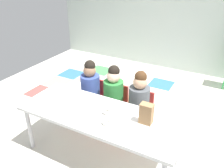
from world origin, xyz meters
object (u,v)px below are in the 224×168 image
object	(u,v)px
paper_plate_near_edge	(107,124)
seated_child_near_camera	(91,86)
donut_powdered_loose	(108,111)
paper_bag_brown	(146,114)
paper_plate_center_table	(87,111)
seated_child_far_right	(139,98)
craft_table	(100,117)
donut_powdered_on_plate	(107,122)
seated_child_middle_seat	(114,92)

from	to	relation	value
paper_plate_near_edge	seated_child_near_camera	bearing A→B (deg)	133.49
paper_plate_near_edge	donut_powdered_loose	world-z (taller)	donut_powdered_loose
paper_bag_brown	paper_plate_center_table	world-z (taller)	paper_bag_brown
seated_child_far_right	paper_plate_center_table	xyz separation A→B (m)	(-0.36, -0.61, 0.05)
paper_plate_center_table	craft_table	bearing A→B (deg)	14.91
seated_child_far_right	craft_table	bearing A→B (deg)	-111.54
seated_child_far_right	donut_powdered_on_plate	world-z (taller)	seated_child_far_right
paper_bag_brown	paper_plate_center_table	xyz separation A→B (m)	(-0.64, -0.12, -0.11)
seated_child_near_camera	paper_bag_brown	bearing A→B (deg)	-26.24
seated_child_near_camera	seated_child_middle_seat	size ratio (longest dim) A/B	1.00
seated_child_far_right	paper_bag_brown	size ratio (longest dim) A/B	4.17
seated_child_middle_seat	paper_plate_center_table	bearing A→B (deg)	-90.26
seated_child_far_right	paper_plate_center_table	bearing A→B (deg)	-120.88
seated_child_middle_seat	donut_powdered_on_plate	bearing A→B (deg)	-66.62
seated_child_near_camera	donut_powdered_on_plate	bearing A→B (deg)	-46.51
seated_child_near_camera	paper_bag_brown	xyz separation A→B (m)	(1.00, -0.49, 0.15)
seated_child_near_camera	donut_powdered_on_plate	xyz separation A→B (m)	(0.66, -0.70, 0.07)
seated_child_near_camera	donut_powdered_loose	xyz separation A→B (m)	(0.57, -0.52, 0.06)
donut_powdered_loose	donut_powdered_on_plate	bearing A→B (deg)	-61.80
seated_child_near_camera	seated_child_middle_seat	xyz separation A→B (m)	(0.36, 0.00, 0.00)
donut_powdered_loose	paper_plate_near_edge	bearing A→B (deg)	-61.80
donut_powdered_loose	craft_table	bearing A→B (deg)	-140.24
seated_child_far_right	paper_plate_near_edge	bearing A→B (deg)	-94.80
paper_bag_brown	seated_child_far_right	bearing A→B (deg)	119.06
paper_bag_brown	donut_powdered_loose	xyz separation A→B (m)	(-0.43, -0.02, -0.09)
craft_table	seated_child_middle_seat	size ratio (longest dim) A/B	1.97
seated_child_middle_seat	paper_plate_near_edge	distance (m)	0.76
craft_table	paper_plate_center_table	distance (m)	0.15
paper_plate_near_edge	donut_powdered_loose	bearing A→B (deg)	118.20
donut_powdered_loose	seated_child_far_right	bearing A→B (deg)	72.98
paper_plate_near_edge	donut_powdered_on_plate	bearing A→B (deg)	0.00
paper_plate_center_table	seated_child_far_right	bearing A→B (deg)	59.12
paper_plate_center_table	seated_child_near_camera	bearing A→B (deg)	120.49
paper_bag_brown	donut_powdered_loose	world-z (taller)	paper_bag_brown
craft_table	paper_plate_center_table	size ratio (longest dim) A/B	10.05
paper_plate_near_edge	donut_powdered_on_plate	size ratio (longest dim) A/B	1.57
seated_child_middle_seat	paper_bag_brown	distance (m)	0.82
seated_child_near_camera	seated_child_far_right	bearing A→B (deg)	0.00
paper_plate_center_table	donut_powdered_loose	size ratio (longest dim) A/B	1.42
seated_child_near_camera	seated_child_middle_seat	bearing A→B (deg)	0.00
craft_table	donut_powdered_on_plate	xyz separation A→B (m)	(0.17, -0.13, 0.08)
paper_bag_brown	donut_powdered_loose	distance (m)	0.44
seated_child_near_camera	seated_child_far_right	distance (m)	0.72
craft_table	seated_child_middle_seat	world-z (taller)	seated_child_middle_seat
seated_child_far_right	donut_powdered_on_plate	size ratio (longest dim) A/B	7.99
seated_child_near_camera	paper_bag_brown	distance (m)	1.12
seated_child_middle_seat	donut_powdered_on_plate	world-z (taller)	seated_child_middle_seat
craft_table	paper_plate_near_edge	distance (m)	0.22
seated_child_far_right	paper_bag_brown	bearing A→B (deg)	-60.94
paper_plate_near_edge	craft_table	bearing A→B (deg)	142.57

